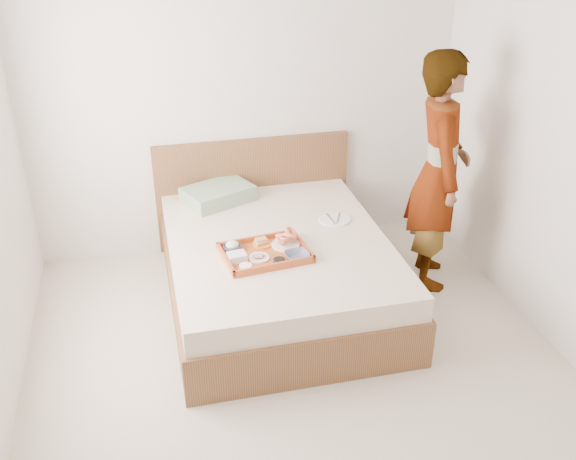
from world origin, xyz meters
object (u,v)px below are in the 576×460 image
(tray, at_px, (265,253))
(person, at_px, (439,173))
(dinner_plate, at_px, (335,219))
(bed, at_px, (278,270))

(tray, xyz_separation_m, person, (1.38, 0.26, 0.35))
(dinner_plate, height_order, person, person)
(bed, bearing_deg, person, 2.19)
(tray, bearing_deg, dinner_plate, 25.91)
(bed, height_order, person, person)
(bed, distance_m, tray, 0.39)
(bed, xyz_separation_m, tray, (-0.14, -0.21, 0.29))
(bed, relative_size, person, 1.10)
(bed, bearing_deg, tray, -123.09)
(bed, xyz_separation_m, person, (1.24, 0.05, 0.64))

